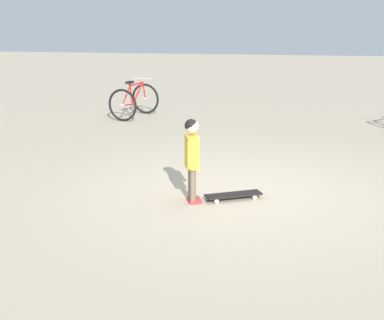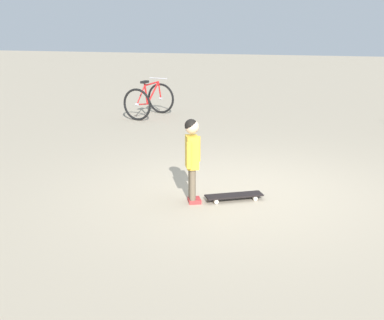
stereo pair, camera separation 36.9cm
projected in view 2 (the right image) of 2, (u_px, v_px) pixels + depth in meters
ground_plane at (241, 191)px, 7.15m from camera, size 50.00×50.00×0.00m
child_person at (192, 152)px, 6.56m from camera, size 0.24×0.41×1.06m
skateboard at (234, 196)px, 6.80m from camera, size 0.74×0.50×0.07m
bicycle_mid at (149, 100)px, 12.26m from camera, size 0.96×1.21×0.85m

